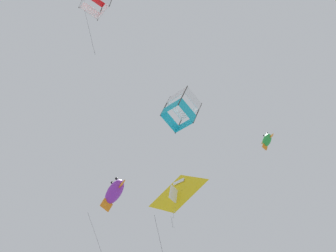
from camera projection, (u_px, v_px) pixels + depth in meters
kite_delta_mid_left at (177, 194)px, 27.89m from camera, size 2.79×1.80×10.01m
kite_box_highest at (181, 109)px, 32.18m from camera, size 2.17×2.56×2.58m
kite_fish_far_centre at (267, 140)px, 33.64m from camera, size 0.97×1.05×1.47m
kite_fish_upper_right at (115, 192)px, 33.93m from camera, size 2.48×1.89×6.71m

